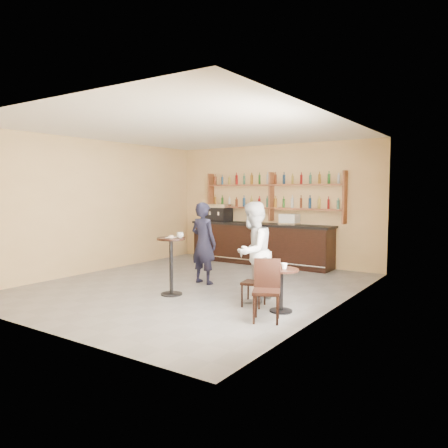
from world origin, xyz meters
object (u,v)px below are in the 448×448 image
Objects in this scene: pastry_case at (289,219)px; chair_west at (254,282)px; bar_counter at (260,244)px; pedestal_table at (171,266)px; espresso_machine at (219,213)px; patron_second at (253,252)px; man_main at (203,243)px; cafe_table at (281,290)px; chair_south at (266,291)px.

pastry_case reaches higher than chair_west.
chair_west is (2.01, -3.81, -0.13)m from bar_counter.
pastry_case is 4.09m from pedestal_table.
patron_second reaches higher than espresso_machine.
man_main is 2.43× the size of cafe_table.
pedestal_table is 1.21m from man_main.
pastry_case reaches higher than pedestal_table.
bar_counter is 2.85m from man_main.
man_main is at bearing -114.66° from patron_second.
pastry_case is 4.06m from chair_west.
pastry_case is (0.86, 0.00, 0.69)m from bar_counter.
chair_south is at bearing 150.31° from man_main.
bar_counter reaches higher than cafe_table.
espresso_machine is 0.82× the size of chair_west.
espresso_machine is 4.40m from pedestal_table.
patron_second is at bearing -78.93° from pastry_case.
patron_second reaches higher than chair_west.
chair_west is 0.89m from chair_south.
bar_counter is 4.00m from pedestal_table.
pedestal_table is at bearing -94.87° from chair_west.
chair_south is (0.60, -0.65, 0.05)m from chair_west.
bar_counter is 4.87× the size of chair_west.
patron_second reaches higher than chair_south.
pedestal_table is at bearing 143.54° from chair_south.
pastry_case is at bearing 4.16° from espresso_machine.
bar_counter is 1.57m from espresso_machine.
man_main is (0.21, -2.82, 0.32)m from bar_counter.
chair_south is at bearing -59.67° from bar_counter.
pedestal_table is 0.63× the size of man_main.
man_main is 2.10m from chair_west.
cafe_table is at bearing 160.80° from man_main.
patron_second is (1.51, 0.46, 0.35)m from pedestal_table.
espresso_machine is at bearing -149.51° from chair_west.
bar_counter is 4.63m from cafe_table.
pedestal_table is (1.67, -3.99, -0.80)m from espresso_machine.
pastry_case is 0.42× the size of pedestal_table.
chair_south is at bearing -44.22° from espresso_machine.
cafe_table is (2.25, 0.13, -0.19)m from pedestal_table.
man_main reaches higher than cafe_table.
espresso_machine is 4.77m from patron_second.
espresso_machine is 5.16m from chair_west.
pastry_case reaches higher than cafe_table.
pastry_case is 0.49× the size of chair_south.
chair_west is at bearing 32.21° from patron_second.
cafe_table is 0.86× the size of chair_west.
bar_counter is 4.33× the size of chair_south.
patron_second reaches higher than cafe_table.
bar_counter is 5.91× the size of espresso_machine.
pedestal_table is at bearing -63.18° from espresso_machine.
man_main is at bearing 95.18° from pedestal_table.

